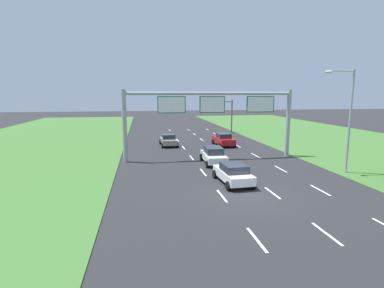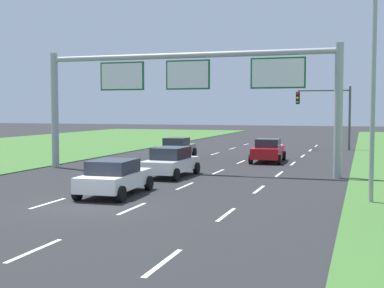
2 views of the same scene
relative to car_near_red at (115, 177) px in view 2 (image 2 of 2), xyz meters
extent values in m
plane|color=#262628|center=(0.20, -2.57, -0.77)|extent=(200.00, 200.00, 0.00)
cube|color=white|center=(-1.55, -2.57, -0.77)|extent=(0.14, 2.40, 0.01)
cube|color=white|center=(-1.55, 3.43, -0.77)|extent=(0.14, 2.40, 0.01)
cube|color=white|center=(-1.55, 9.43, -0.77)|extent=(0.14, 2.40, 0.01)
cube|color=white|center=(-1.55, 15.43, -0.77)|extent=(0.14, 2.40, 0.01)
cube|color=white|center=(-1.55, 21.43, -0.77)|extent=(0.14, 2.40, 0.01)
cube|color=white|center=(-1.55, 27.43, -0.77)|extent=(0.14, 2.40, 0.01)
cube|color=white|center=(-1.55, 33.43, -0.77)|extent=(0.14, 2.40, 0.01)
cube|color=white|center=(1.95, -8.57, -0.77)|extent=(0.14, 2.40, 0.01)
cube|color=white|center=(1.95, -2.57, -0.77)|extent=(0.14, 2.40, 0.01)
cube|color=white|center=(1.95, 3.43, -0.77)|extent=(0.14, 2.40, 0.01)
cube|color=white|center=(1.95, 9.43, -0.77)|extent=(0.14, 2.40, 0.01)
cube|color=white|center=(1.95, 15.43, -0.77)|extent=(0.14, 2.40, 0.01)
cube|color=white|center=(1.95, 21.43, -0.77)|extent=(0.14, 2.40, 0.01)
cube|color=white|center=(1.95, 27.43, -0.77)|extent=(0.14, 2.40, 0.01)
cube|color=white|center=(1.95, 33.43, -0.77)|extent=(0.14, 2.40, 0.01)
cube|color=white|center=(5.45, -8.57, -0.77)|extent=(0.14, 2.40, 0.01)
cube|color=white|center=(5.45, -2.57, -0.77)|extent=(0.14, 2.40, 0.01)
cube|color=white|center=(5.45, 3.43, -0.77)|extent=(0.14, 2.40, 0.01)
cube|color=white|center=(5.45, 9.43, -0.77)|extent=(0.14, 2.40, 0.01)
cube|color=white|center=(5.45, 15.43, -0.77)|extent=(0.14, 2.40, 0.01)
cube|color=white|center=(5.45, 21.43, -0.77)|extent=(0.14, 2.40, 0.01)
cube|color=white|center=(5.45, 27.43, -0.77)|extent=(0.14, 2.40, 0.01)
cube|color=white|center=(5.45, 33.43, -0.77)|extent=(0.14, 2.40, 0.01)
cube|color=white|center=(0.00, 0.05, -0.14)|extent=(2.03, 4.38, 0.62)
cube|color=#232833|center=(0.01, -0.15, 0.45)|extent=(1.73, 2.16, 0.55)
cylinder|color=black|center=(-1.01, 1.60, -0.45)|extent=(0.25, 0.65, 0.64)
cylinder|color=black|center=(0.84, 1.69, -0.45)|extent=(0.25, 0.65, 0.64)
cylinder|color=black|center=(-0.85, -1.59, -0.45)|extent=(0.25, 0.65, 0.64)
cylinder|color=black|center=(1.00, -1.50, -0.45)|extent=(0.25, 0.65, 0.64)
cube|color=red|center=(3.69, 15.96, -0.10)|extent=(2.01, 4.40, 0.71)
cube|color=#232833|center=(3.69, 15.95, 0.54)|extent=(1.62, 2.05, 0.55)
cylinder|color=black|center=(2.69, 17.53, -0.45)|extent=(0.25, 0.65, 0.64)
cylinder|color=black|center=(4.54, 17.61, -0.45)|extent=(0.25, 0.65, 0.64)
cylinder|color=black|center=(2.84, 14.31, -0.45)|extent=(0.25, 0.65, 0.64)
cylinder|color=black|center=(4.69, 14.40, -0.45)|extent=(0.25, 0.65, 0.64)
cube|color=white|center=(0.10, 6.51, -0.14)|extent=(1.92, 4.33, 0.63)
cube|color=#232833|center=(0.10, 6.57, 0.49)|extent=(1.61, 2.20, 0.62)
cylinder|color=black|center=(-0.79, 8.13, -0.45)|extent=(0.24, 0.65, 0.64)
cylinder|color=black|center=(1.06, 8.08, -0.45)|extent=(0.24, 0.65, 0.64)
cylinder|color=black|center=(-0.87, 4.94, -0.45)|extent=(0.24, 0.65, 0.64)
cylinder|color=black|center=(0.98, 4.90, -0.45)|extent=(0.24, 0.65, 0.64)
cube|color=gray|center=(-3.27, 17.07, -0.14)|extent=(1.90, 4.16, 0.62)
cube|color=#232833|center=(-3.27, 16.95, 0.45)|extent=(1.63, 1.80, 0.55)
cylinder|color=black|center=(-4.23, 18.55, -0.45)|extent=(0.24, 0.65, 0.64)
cylinder|color=black|center=(-2.41, 18.60, -0.45)|extent=(0.24, 0.65, 0.64)
cylinder|color=black|center=(-4.14, 15.53, -0.45)|extent=(0.24, 0.65, 0.64)
cylinder|color=black|center=(-2.32, 15.59, -0.45)|extent=(0.24, 0.65, 0.64)
cylinder|color=#9EA0A5|center=(-8.20, 8.56, 2.73)|extent=(0.44, 0.44, 7.00)
cylinder|color=#9EA0A5|center=(8.60, 8.56, 2.73)|extent=(0.44, 0.44, 7.00)
cylinder|color=#9EA0A5|center=(0.20, 8.56, 5.83)|extent=(16.80, 0.32, 0.32)
cube|color=#0C5B28|center=(-3.65, 8.56, 4.74)|extent=(2.75, 0.12, 1.65)
cube|color=white|center=(-3.65, 8.50, 4.74)|extent=(2.59, 0.01, 1.49)
cube|color=#0C5B28|center=(0.40, 8.56, 4.74)|extent=(2.57, 0.12, 1.65)
cube|color=white|center=(0.40, 8.50, 4.74)|extent=(2.41, 0.01, 1.49)
cube|color=#0C5B28|center=(5.45, 8.56, 4.74)|extent=(2.93, 0.12, 1.65)
cube|color=white|center=(5.45, 8.50, 4.74)|extent=(2.77, 0.01, 1.49)
cylinder|color=#47494F|center=(8.67, 28.69, 2.03)|extent=(0.20, 0.20, 5.60)
cylinder|color=#47494F|center=(6.42, 28.69, 4.48)|extent=(4.50, 0.14, 0.14)
cube|color=black|center=(4.17, 28.69, 3.83)|extent=(0.32, 0.36, 1.10)
sphere|color=red|center=(4.17, 28.49, 4.20)|extent=(0.22, 0.22, 0.22)
sphere|color=orange|center=(4.17, 28.49, 3.83)|extent=(0.22, 0.22, 0.22)
sphere|color=green|center=(4.17, 28.49, 3.46)|extent=(0.22, 0.22, 0.22)
cylinder|color=#9EA0A5|center=(10.17, 1.20, 3.48)|extent=(0.18, 0.18, 8.50)
camera|label=1|loc=(-6.59, -20.64, 5.79)|focal=28.00mm
camera|label=2|loc=(9.85, -20.07, 2.82)|focal=50.00mm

